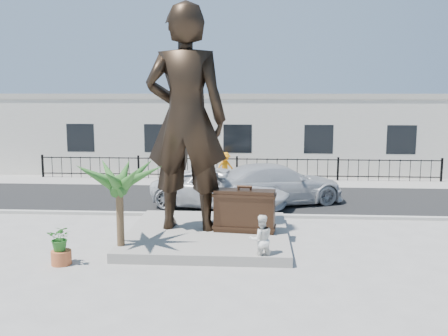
% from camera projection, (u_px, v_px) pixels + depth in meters
% --- Properties ---
extents(ground, '(100.00, 100.00, 0.00)m').
position_uv_depth(ground, '(220.00, 254.00, 14.94)').
color(ground, '#9E9991').
rests_on(ground, ground).
extents(street, '(40.00, 7.00, 0.01)m').
position_uv_depth(street, '(233.00, 198.00, 22.83)').
color(street, black).
rests_on(street, ground).
extents(curb, '(40.00, 0.25, 0.12)m').
position_uv_depth(curb, '(228.00, 215.00, 19.37)').
color(curb, '#A5A399').
rests_on(curb, ground).
extents(far_sidewalk, '(40.00, 2.50, 0.02)m').
position_uv_depth(far_sidewalk, '(236.00, 182.00, 26.77)').
color(far_sidewalk, '#9E9991').
rests_on(far_sidewalk, ground).
extents(plinth, '(5.20, 5.20, 0.30)m').
position_uv_depth(plinth, '(208.00, 235.00, 16.43)').
color(plinth, gray).
rests_on(plinth, ground).
extents(fence, '(22.00, 0.10, 1.20)m').
position_uv_depth(fence, '(237.00, 169.00, 27.47)').
color(fence, black).
rests_on(fence, ground).
extents(building, '(28.00, 7.00, 4.40)m').
position_uv_depth(building, '(240.00, 134.00, 31.37)').
color(building, silver).
rests_on(building, ground).
extents(statue, '(2.75, 1.89, 7.26)m').
position_uv_depth(statue, '(186.00, 119.00, 16.13)').
color(statue, black).
rests_on(statue, plinth).
extents(suitcase, '(2.01, 0.84, 1.37)m').
position_uv_depth(suitcase, '(245.00, 211.00, 16.19)').
color(suitcase, '#322015').
rests_on(suitcase, plinth).
extents(tourist, '(0.81, 0.69, 1.43)m').
position_uv_depth(tourist, '(261.00, 240.00, 13.93)').
color(tourist, white).
rests_on(tourist, ground).
extents(car_white, '(6.18, 3.93, 1.59)m').
position_uv_depth(car_white, '(221.00, 188.00, 20.86)').
color(car_white, silver).
rests_on(car_white, street).
extents(car_silver, '(6.46, 4.63, 1.74)m').
position_uv_depth(car_silver, '(276.00, 184.00, 21.42)').
color(car_silver, '#B2B3B6').
rests_on(car_silver, street).
extents(worker, '(1.18, 1.01, 1.59)m').
position_uv_depth(worker, '(225.00, 167.00, 26.70)').
color(worker, orange).
rests_on(worker, far_sidewalk).
extents(palm_tree, '(1.80, 1.80, 3.20)m').
position_uv_depth(palm_tree, '(121.00, 255.00, 14.82)').
color(palm_tree, '#27551F').
rests_on(palm_tree, ground).
extents(planter, '(0.56, 0.56, 0.40)m').
position_uv_depth(planter, '(61.00, 257.00, 14.00)').
color(planter, '#B4592F').
rests_on(planter, ground).
extents(shrub, '(0.72, 0.64, 0.74)m').
position_uv_depth(shrub, '(60.00, 238.00, 13.91)').
color(shrub, '#256420').
rests_on(shrub, planter).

